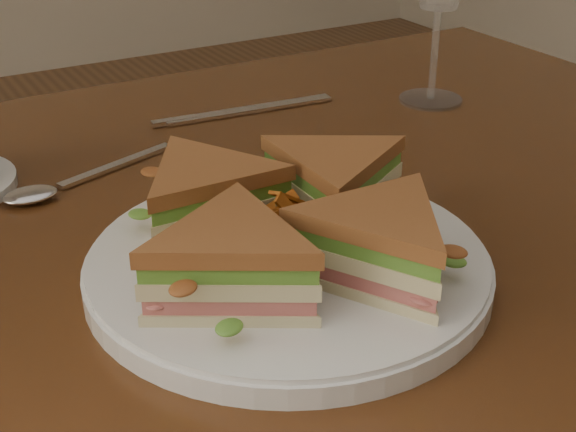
{
  "coord_description": "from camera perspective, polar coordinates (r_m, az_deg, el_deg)",
  "views": [
    {
      "loc": [
        -0.26,
        -0.54,
        1.06
      ],
      "look_at": [
        -0.01,
        -0.11,
        0.8
      ],
      "focal_mm": 50.0,
      "sensor_mm": 36.0,
      "label": 1
    }
  ],
  "objects": [
    {
      "name": "table",
      "position": [
        0.73,
        -3.75,
        -7.02
      ],
      "size": [
        1.2,
        0.8,
        0.75
      ],
      "color": "#341A0B",
      "rests_on": "ground"
    },
    {
      "name": "plate",
      "position": [
        0.59,
        -0.0,
        -3.63
      ],
      "size": [
        0.3,
        0.3,
        0.02
      ],
      "primitive_type": "cylinder",
      "color": "white",
      "rests_on": "table"
    },
    {
      "name": "sandwich_wedges",
      "position": [
        0.57,
        0.0,
        -0.45
      ],
      "size": [
        0.3,
        0.3,
        0.06
      ],
      "color": "beige",
      "rests_on": "plate"
    },
    {
      "name": "crisps_mound",
      "position": [
        0.57,
        0.0,
        -0.8
      ],
      "size": [
        0.09,
        0.09,
        0.05
      ],
      "primitive_type": null,
      "color": "#C65F19",
      "rests_on": "plate"
    },
    {
      "name": "spoon",
      "position": [
        0.75,
        -16.39,
        1.92
      ],
      "size": [
        0.18,
        0.07,
        0.01
      ],
      "rotation": [
        0.0,
        0.0,
        0.33
      ],
      "color": "silver",
      "rests_on": "table"
    },
    {
      "name": "knife",
      "position": [
        0.91,
        -3.56,
        7.38
      ],
      "size": [
        0.22,
        0.03,
        0.0
      ],
      "rotation": [
        0.0,
        0.0,
        -0.08
      ],
      "color": "silver",
      "rests_on": "table"
    }
  ]
}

